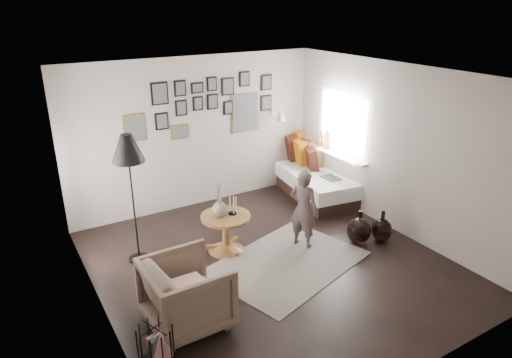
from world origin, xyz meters
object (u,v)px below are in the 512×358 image
pedestal_table (226,234)px  floor_lamp (128,153)px  armchair (187,293)px  vase (220,206)px  demijohn_small (382,230)px  demijohn_large (359,231)px  child (304,209)px  magazine_basket (156,346)px  daybed (308,175)px

pedestal_table → floor_lamp: 1.83m
armchair → vase: bearing=-40.8°
pedestal_table → demijohn_small: size_ratio=1.48×
demijohn_large → child: child is taller
magazine_basket → child: bearing=23.4°
demijohn_small → magazine_basket: bearing=-170.2°
magazine_basket → armchair: bearing=37.9°
vase → daybed: size_ratio=0.23×
magazine_basket → demijohn_large: (3.45, 0.78, -0.01)m
daybed → armchair: (-3.48, -2.37, 0.06)m
armchair → floor_lamp: floor_lamp is taller
daybed → magazine_basket: size_ratio=5.01×
daybed → child: (-1.32, -1.61, 0.26)m
magazine_basket → child: child is taller
child → magazine_basket: bearing=86.8°
demijohn_large → demijohn_small: bearing=-18.9°
magazine_basket → demijohn_small: 3.85m
demijohn_small → pedestal_table: bearing=155.9°
armchair → floor_lamp: size_ratio=0.48×
demijohn_large → magazine_basket: bearing=-167.3°
demijohn_large → child: (-0.77, 0.38, 0.39)m
vase → pedestal_table: bearing=-14.0°
daybed → floor_lamp: 3.83m
pedestal_table → magazine_basket: 2.31m
floor_lamp → demijohn_large: floor_lamp is taller
vase → demijohn_large: bearing=-24.6°
floor_lamp → child: 2.58m
demijohn_small → armchair: bearing=-175.5°
armchair → child: child is taller
magazine_basket → daybed: bearing=34.7°
armchair → magazine_basket: armchair is taller
floor_lamp → child: (2.22, -0.87, -0.99)m
demijohn_large → demijohn_small: 0.37m
daybed → child: bearing=-120.9°
pedestal_table → daybed: size_ratio=0.32×
demijohn_small → vase: bearing=156.2°
daybed → magazine_basket: bearing=-136.8°
demijohn_small → child: bearing=155.8°
vase → child: bearing=-23.3°
vase → floor_lamp: (-1.10, 0.39, 0.87)m
daybed → magazine_basket: daybed is taller
daybed → magazine_basket: (-4.00, -2.77, -0.13)m
vase → floor_lamp: 1.46m
vase → floor_lamp: floor_lamp is taller
pedestal_table → demijohn_small: (2.15, -0.96, -0.08)m
vase → daybed: (2.44, 1.13, -0.38)m
demijohn_large → demijohn_small: size_ratio=1.10×
floor_lamp → vase: bearing=-19.4°
demijohn_large → child: 0.94m
floor_lamp → daybed: bearing=11.8°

